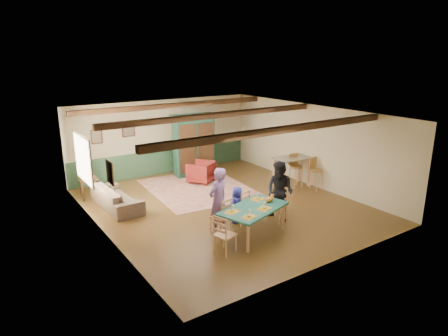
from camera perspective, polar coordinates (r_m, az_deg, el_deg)
floor at (r=11.75m, az=0.05°, el=-5.38°), size 8.00×8.00×0.00m
wall_back at (r=14.72m, az=-8.69°, el=4.37°), size 7.00×0.02×2.70m
wall_left at (r=9.89m, az=-17.05°, el=-2.03°), size 0.02×8.00×2.70m
wall_right at (r=13.53m, az=12.47°, el=3.13°), size 0.02×8.00×2.70m
ceiling at (r=11.04m, az=0.05°, el=7.76°), size 7.00×8.00×0.02m
wainscot_back at (r=14.91m, az=-8.52°, el=0.98°), size 6.95×0.03×0.90m
ceiling_beam_front at (r=9.26m, az=8.04°, el=5.39°), size 6.95×0.16×0.16m
ceiling_beam_mid at (r=11.39m, az=-1.08°, el=7.55°), size 6.95×0.16×0.16m
ceiling_beam_back at (r=13.62m, az=-7.09°, el=8.87°), size 6.95×0.16×0.16m
window_left at (r=11.42m, az=-19.54°, el=1.21°), size 0.06×1.60×1.30m
picture_left_wall at (r=9.23m, az=-15.97°, el=-0.63°), size 0.04×0.42×0.52m
picture_back_a at (r=14.12m, az=-13.51°, el=5.47°), size 0.45×0.04×0.55m
picture_back_b at (r=13.81m, az=-17.74°, el=4.28°), size 0.38×0.04×0.48m
dining_table at (r=9.80m, az=4.21°, el=-7.66°), size 1.97×1.46×0.73m
dining_chair_far_left at (r=9.85m, az=-0.46°, el=-6.86°), size 0.52×0.53×0.92m
dining_chair_far_right at (r=10.43m, az=2.24°, el=-5.54°), size 0.52×0.53×0.92m
dining_chair_end_left at (r=8.94m, az=0.12°, el=-9.39°), size 0.53×0.52×0.92m
dining_chair_end_right at (r=10.64m, az=7.63°, el=-5.22°), size 0.53×0.52×0.92m
person_man at (r=9.76m, az=-0.82°, el=-4.71°), size 0.71×0.57×1.68m
person_woman at (r=10.60m, az=7.97°, el=-3.35°), size 0.82×0.93×1.61m
person_child at (r=10.46m, az=1.89°, el=-5.30°), size 0.55×0.44×0.98m
cat at (r=10.00m, az=6.46°, el=-4.42°), size 0.38×0.24×0.18m
place_setting_near_left at (r=9.10m, az=3.63°, el=-6.70°), size 0.46×0.40×0.11m
place_setting_near_center at (r=9.59m, az=5.80°, el=-5.53°), size 0.46×0.40×0.11m
place_setting_far_left at (r=9.36m, az=1.17°, el=-5.99°), size 0.46×0.40×0.11m
place_setting_far_right at (r=10.18m, az=4.83°, el=-4.19°), size 0.46×0.40×0.11m
area_rug at (r=13.23m, az=-3.76°, el=-2.87°), size 3.27×3.80×0.01m
armoire at (r=14.43m, az=-4.35°, el=3.30°), size 1.63×0.79×2.22m
armchair at (r=13.73m, az=-3.30°, el=-0.56°), size 1.10×1.11×0.74m
sofa at (r=11.91m, az=-15.10°, el=-4.06°), size 0.92×2.15×0.62m
end_table at (r=12.90m, az=-18.72°, el=-2.77°), size 0.55×0.55×0.63m
table_lamp at (r=12.73m, az=-18.97°, el=-0.18°), size 0.34×0.34×0.58m
counter_table at (r=13.47m, az=9.61°, el=-0.54°), size 1.26×0.82×0.99m
bar_stool_left at (r=13.39m, az=10.27°, el=-0.38°), size 0.44×0.48×1.12m
bar_stool_right at (r=13.25m, az=13.07°, el=-0.86°), size 0.42×0.45×1.06m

